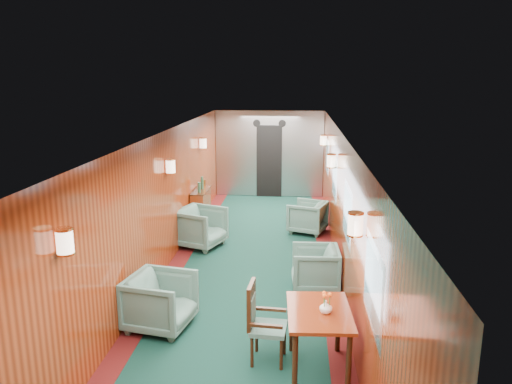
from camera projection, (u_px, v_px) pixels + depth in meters
The scene contains 12 objects.
room at pixel (249, 183), 8.03m from camera, with size 12.00×12.10×2.40m.
bulkhead at pixel (269, 154), 13.86m from camera, with size 2.98×0.17×2.39m.
windows_right at pixel (340, 193), 8.19m from camera, with size 0.02×8.60×0.80m.
wall_sconces at pixel (252, 167), 8.54m from camera, with size 2.97×7.97×0.25m.
dining_table at pixel (319, 320), 5.62m from camera, with size 0.76×1.04×0.76m.
side_chair at pixel (261, 319), 5.87m from camera, with size 0.47×0.49×0.97m.
credenza at pixel (201, 208), 11.09m from camera, with size 0.30×0.97×1.14m.
flower_vase at pixel (326, 307), 5.51m from camera, with size 0.14×0.14×0.15m, color silver.
armchair_left_near at pixel (160, 302), 6.68m from camera, with size 0.80×0.82×0.75m, color #1E4642.
armchair_left_far at pixel (200, 227), 9.87m from camera, with size 0.84×0.86×0.79m, color #1E4642.
armchair_right_near at pixel (315, 268), 7.94m from camera, with size 0.73×0.75×0.68m, color #1E4642.
armchair_right_far at pixel (307, 217), 10.78m from camera, with size 0.73×0.75×0.68m, color #1E4642.
Camera 1 is at (0.77, -7.81, 3.33)m, focal length 35.00 mm.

